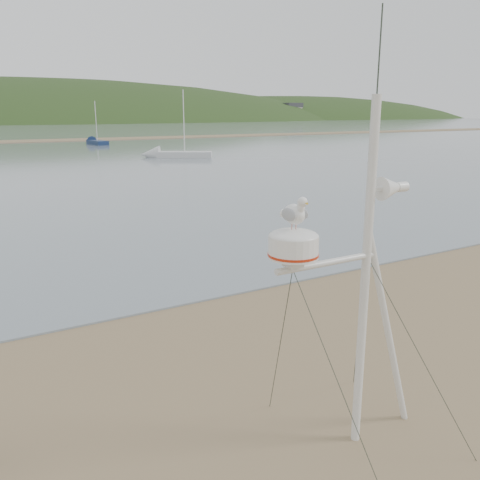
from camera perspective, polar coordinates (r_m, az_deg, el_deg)
ground at (r=6.73m, az=-12.96°, el=-22.35°), size 560.00×560.00×0.00m
mast_rig at (r=6.28m, az=13.30°, el=-12.17°), size 2.24×2.39×5.04m
sailboat_blue_far at (r=67.13m, az=-16.11°, el=10.54°), size 1.81×5.70×5.63m
sailboat_white_near at (r=46.03m, az=-8.21°, el=9.51°), size 6.19×4.57×6.29m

